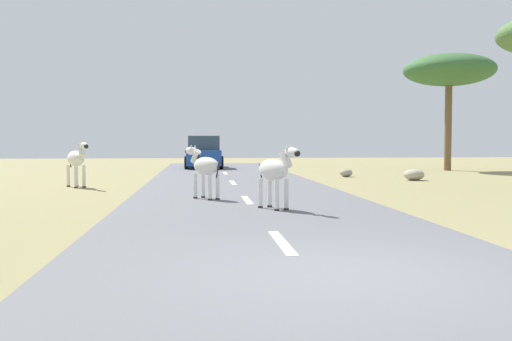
% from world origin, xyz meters
% --- Properties ---
extents(ground_plane, '(90.00, 90.00, 0.00)m').
position_xyz_m(ground_plane, '(0.00, 0.00, 0.00)').
color(ground_plane, '#8E8456').
extents(road, '(6.00, 64.00, 0.05)m').
position_xyz_m(road, '(-0.47, 0.00, 0.03)').
color(road, slate).
rests_on(road, ground_plane).
extents(lane_markings, '(0.16, 56.00, 0.01)m').
position_xyz_m(lane_markings, '(-0.47, -1.00, 0.05)').
color(lane_markings, silver).
rests_on(lane_markings, road).
extents(zebra_0, '(0.88, 1.37, 1.40)m').
position_xyz_m(zebra_0, '(-0.03, 6.02, 0.88)').
color(zebra_0, silver).
rests_on(zebra_0, road).
extents(zebra_1, '(1.01, 1.28, 1.38)m').
position_xyz_m(zebra_1, '(-1.52, 8.44, 0.87)').
color(zebra_1, silver).
rests_on(zebra_1, road).
extents(zebra_2, '(1.06, 1.49, 1.55)m').
position_xyz_m(zebra_2, '(-5.63, 13.07, 0.92)').
color(zebra_2, silver).
rests_on(zebra_2, ground_plane).
extents(car_0, '(2.04, 4.35, 1.74)m').
position_xyz_m(car_0, '(-1.39, 25.27, 0.85)').
color(car_0, '#1E479E').
rests_on(car_0, road).
extents(tree_4, '(4.62, 4.62, 5.95)m').
position_xyz_m(tree_4, '(11.10, 22.35, 5.10)').
color(tree_4, brown).
rests_on(tree_4, ground_plane).
extents(rock_0, '(0.79, 0.79, 0.44)m').
position_xyz_m(rock_0, '(6.60, 15.27, 0.22)').
color(rock_0, '#A89E8C').
rests_on(rock_0, ground_plane).
extents(rock_1, '(0.54, 0.58, 0.34)m').
position_xyz_m(rock_1, '(4.55, 17.68, 0.17)').
color(rock_1, gray).
rests_on(rock_1, ground_plane).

